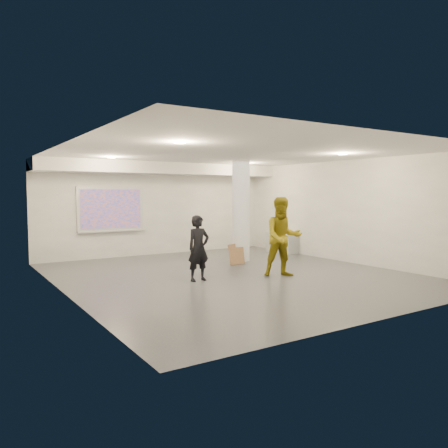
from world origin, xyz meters
TOP-DOWN VIEW (x-y plane):
  - floor at (0.00, 0.00)m, footprint 8.00×9.00m
  - ceiling at (0.00, 0.00)m, footprint 8.00×9.00m
  - wall_back at (0.00, 4.50)m, footprint 8.00×0.01m
  - wall_front at (0.00, -4.50)m, footprint 8.00×0.01m
  - wall_left at (-4.00, 0.00)m, footprint 0.01×9.00m
  - wall_right at (4.00, 0.00)m, footprint 0.01×9.00m
  - soffit_band at (0.00, 3.95)m, footprint 8.00×1.10m
  - downlight_nw at (-2.20, 2.50)m, footprint 0.22×0.22m
  - downlight_ne at (2.20, 2.50)m, footprint 0.22×0.22m
  - downlight_sw at (-2.20, -1.50)m, footprint 0.22×0.22m
  - downlight_se at (2.20, -1.50)m, footprint 0.22×0.22m
  - column at (1.50, 1.80)m, footprint 0.52×0.52m
  - projection_screen at (-1.60, 4.45)m, footprint 2.10×0.13m
  - credenza at (3.72, 2.52)m, footprint 0.55×1.18m
  - papers_stack at (3.70, 2.38)m, footprint 0.28×0.34m
  - postit_pad at (3.75, 2.59)m, footprint 0.28×0.34m
  - cardboard_back at (1.20, 1.68)m, footprint 0.52×0.32m
  - cardboard_front at (1.00, 1.28)m, footprint 0.47×0.21m
  - woman at (-1.06, -0.16)m, footprint 0.57×0.39m
  - man at (0.92, -0.81)m, footprint 1.15×1.04m

SIDE VIEW (x-z plane):
  - floor at x=0.00m, z-range -0.01..0.01m
  - cardboard_front at x=1.00m, z-range 0.00..0.49m
  - cardboard_back at x=1.20m, z-range 0.00..0.54m
  - credenza at x=3.72m, z-range 0.00..0.67m
  - papers_stack at x=3.70m, z-range 0.67..0.69m
  - postit_pad at x=3.75m, z-range 0.67..0.70m
  - woman at x=-1.06m, z-range 0.00..1.52m
  - man at x=0.92m, z-range 0.00..1.94m
  - wall_back at x=0.00m, z-range 0.00..3.00m
  - wall_front at x=0.00m, z-range 0.00..3.00m
  - wall_left at x=-4.00m, z-range 0.00..3.00m
  - wall_right at x=4.00m, z-range 0.00..3.00m
  - column at x=1.50m, z-range 0.00..3.00m
  - projection_screen at x=-1.60m, z-range 0.82..2.24m
  - soffit_band at x=0.00m, z-range 2.64..3.00m
  - downlight_nw at x=-2.20m, z-range 2.97..2.99m
  - downlight_ne at x=2.20m, z-range 2.97..2.99m
  - downlight_sw at x=-2.20m, z-range 2.97..2.99m
  - downlight_se at x=2.20m, z-range 2.97..2.99m
  - ceiling at x=0.00m, z-range 3.00..3.00m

